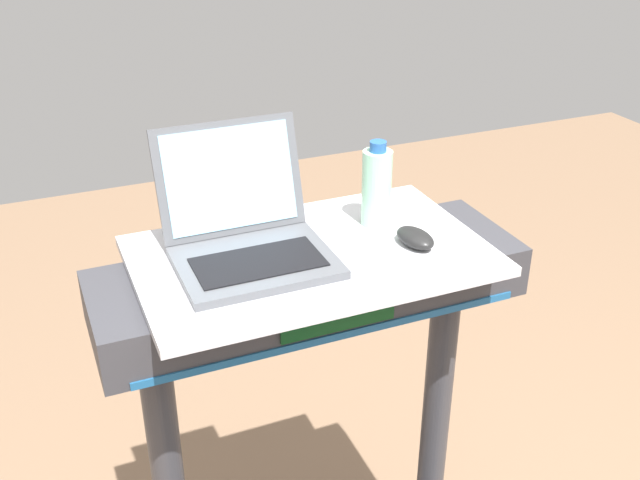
{
  "coord_description": "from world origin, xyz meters",
  "views": [
    {
      "loc": [
        -0.51,
        -0.56,
        1.89
      ],
      "look_at": [
        0.0,
        0.65,
        1.22
      ],
      "focal_mm": 42.2,
      "sensor_mm": 36.0,
      "label": 1
    }
  ],
  "objects": [
    {
      "name": "laptop",
      "position": [
        -0.12,
        0.73,
        1.22
      ],
      "size": [
        0.3,
        0.31,
        0.24
      ],
      "rotation": [
        0.0,
        0.0,
        -0.07
      ],
      "color": "#515459",
      "rests_on": "desk_board"
    },
    {
      "name": "water_bottle",
      "position": [
        0.18,
        0.77,
        1.26
      ],
      "size": [
        0.06,
        0.06,
        0.19
      ],
      "color": "#9EDBB2",
      "rests_on": "desk_board"
    },
    {
      "name": "computer_mouse",
      "position": [
        0.21,
        0.64,
        1.19
      ],
      "size": [
        0.07,
        0.11,
        0.03
      ],
      "primitive_type": "ellipsoid",
      "rotation": [
        0.0,
        0.0,
        0.15
      ],
      "color": "black",
      "rests_on": "desk_board"
    },
    {
      "name": "desk_board",
      "position": [
        0.0,
        0.7,
        1.16
      ],
      "size": [
        0.72,
        0.45,
        0.02
      ],
      "primitive_type": "cube",
      "color": "silver",
      "rests_on": "treadmill_base"
    }
  ]
}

